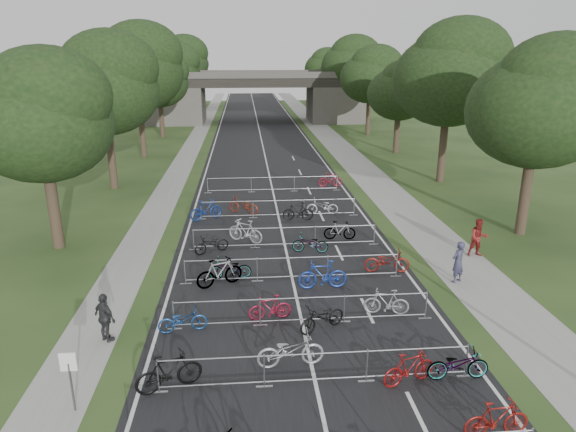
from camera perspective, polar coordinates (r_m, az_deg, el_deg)
name	(u,v)px	position (r m, az deg, el deg)	size (l,w,h in m)	color
road	(261,138)	(60.13, -3.01, 8.61)	(11.00, 140.00, 0.01)	black
sidewalk_right	(329,137)	(60.91, 4.62, 8.70)	(3.00, 140.00, 0.01)	gray
sidewalk_left	(196,139)	(60.36, -10.22, 8.39)	(2.00, 140.00, 0.01)	gray
lane_markings	(261,138)	(60.13, -3.01, 8.61)	(0.12, 140.00, 0.00)	silver
overpass_bridge	(257,97)	(74.61, -3.47, 13.09)	(31.00, 8.00, 7.05)	#4C4943
park_sign	(69,371)	(15.59, -23.12, -15.56)	(0.45, 0.06, 1.83)	#4C4C51
tree_left_0	(42,119)	(27.15, -25.63, 9.72)	(6.72, 6.72, 10.25)	#33261C
tree_right_0	(541,105)	(29.52, 26.29, 10.99)	(7.17, 7.17, 10.93)	#33261C
tree_left_1	(105,86)	(38.52, -19.65, 13.49)	(7.56, 7.56, 11.53)	#33261C
tree_right_1	(451,75)	(40.23, 17.68, 14.67)	(8.18, 8.18, 12.47)	#33261C
tree_left_2	(138,68)	(50.20, -16.35, 15.47)	(8.40, 8.40, 12.81)	#33261C
tree_right_2	(401,91)	(51.64, 12.41, 13.38)	(6.16, 6.16, 9.39)	#33261C
tree_left_3	(159,80)	(62.08, -14.09, 14.43)	(6.72, 6.72, 10.25)	#33261C
tree_right_3	(371,75)	(63.15, 9.23, 15.16)	(7.17, 7.17, 10.93)	#33261C
tree_left_4	(173,70)	(73.92, -12.70, 15.60)	(7.56, 7.56, 11.53)	#33261C
tree_right_4	(351,65)	(74.82, 7.01, 16.36)	(8.18, 8.18, 12.47)	#33261C
tree_left_5	(182,62)	(85.81, -11.69, 16.43)	(8.40, 8.40, 12.81)	#33261C
tree_right_5	(336,76)	(86.67, 5.31, 15.28)	(6.16, 6.16, 9.39)	#33261C
tree_left_6	(190,70)	(97.78, -10.83, 15.64)	(6.72, 6.72, 10.25)	#33261C
tree_right_6	(324,67)	(98.47, 4.07, 16.16)	(7.17, 7.17, 10.93)	#33261C
barrier_row_1	(316,369)	(15.83, 3.12, -16.57)	(9.70, 0.08, 1.10)	#9A9CA2
barrier_row_2	(302,310)	(18.89, 1.61, -10.45)	(9.70, 0.08, 1.10)	#9A9CA2
barrier_row_3	(293,269)	(22.30, 0.51, -5.86)	(9.70, 0.08, 1.10)	#9A9CA2
barrier_row_4	(285,237)	(26.00, -0.31, -2.35)	(9.70, 0.08, 1.10)	#9A9CA2
barrier_row_5	(279,209)	(30.73, -1.06, 0.83)	(9.70, 0.08, 1.10)	#9A9CA2
barrier_row_6	(273,184)	(36.51, -1.70, 3.55)	(9.70, 0.08, 1.10)	#9A9CA2
bike_3	(497,419)	(15.04, 22.18, -20.20)	(0.50, 1.76, 1.06)	maroon
bike_4	(169,372)	(15.96, -13.10, -16.53)	(0.56, 1.98, 1.19)	black
bike_5	(290,350)	(16.60, 0.28, -14.71)	(0.74, 2.14, 1.12)	#9999A0
bike_6	(409,368)	(16.24, 13.31, -16.15)	(0.50, 1.78, 1.07)	maroon
bike_7	(458,365)	(16.86, 18.36, -15.40)	(0.66, 1.90, 1.00)	#9A9CA2
bike_8	(183,320)	(18.83, -11.63, -11.26)	(0.60, 1.73, 0.91)	navy
bike_9	(270,308)	(19.21, -2.01, -10.16)	(0.46, 1.62, 0.97)	maroon
bike_10	(323,318)	(18.55, 3.86, -11.22)	(0.66, 1.90, 1.00)	black
bike_11	(386,302)	(19.87, 10.88, -9.39)	(0.48, 1.71, 1.03)	#94949B
bike_12	(219,272)	(21.93, -7.63, -6.24)	(0.58, 2.06, 1.24)	#9A9CA2
bike_13	(230,269)	(22.56, -6.47, -5.85)	(0.65, 1.86, 0.98)	#9A9CA2
bike_14	(323,275)	(21.55, 3.87, -6.55)	(0.59, 2.08, 1.25)	#1B3999
bike_15	(387,261)	(23.51, 10.93, -4.95)	(0.71, 2.03, 1.06)	maroon
bike_16	(212,244)	(25.54, -8.47, -3.12)	(0.62, 1.78, 0.94)	black
bike_17	(245,231)	(26.73, -4.76, -1.69)	(0.58, 2.04, 1.23)	#B8B8C0
bike_18	(310,244)	(25.36, 2.47, -3.09)	(0.62, 1.78, 0.94)	#9A9CA2
bike_19	(340,231)	(27.18, 5.77, -1.63)	(0.48, 1.68, 1.01)	#9A9CA2
bike_20	(206,210)	(30.66, -9.09, 0.68)	(0.57, 2.02, 1.21)	navy
bike_21	(243,205)	(31.54, -4.99, 1.18)	(0.71, 2.02, 1.06)	maroon
bike_22	(298,212)	(30.16, 1.12, 0.50)	(0.51, 1.81, 1.09)	black
bike_23	(322,206)	(31.38, 3.85, 1.06)	(0.67, 1.91, 1.00)	#B9B7C0
bike_27	(330,180)	(37.94, 4.73, 4.02)	(0.50, 1.77, 1.06)	maroon
pedestrian_a	(458,262)	(23.16, 18.37, -4.88)	(0.67, 0.44, 1.85)	#313149
pedestrian_b	(479,238)	(26.38, 20.42, -2.30)	(0.91, 0.71, 1.88)	maroon
pedestrian_c	(105,318)	(18.77, -19.66, -10.62)	(1.03, 0.43, 1.75)	#29292C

